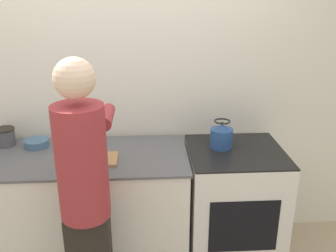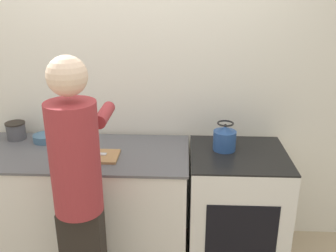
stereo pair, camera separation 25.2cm
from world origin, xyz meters
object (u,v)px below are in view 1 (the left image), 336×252
Objects in this scene: person at (85,190)px; kettle at (221,136)px; knife at (86,157)px; bowl_prep at (37,143)px; oven at (233,205)px; cutting_board at (91,160)px; canister_jar at (5,137)px.

kettle is (0.91, 0.62, 0.06)m from person.
bowl_prep is (-0.40, 0.25, 0.01)m from knife.
oven is at bearing 28.69° from person.
cutting_board is 2.43× the size of canister_jar.
bowl_prep is 0.25m from canister_jar.
person is at bearing -57.98° from bowl_prep.
kettle is (0.94, 0.14, 0.10)m from cutting_board.
knife is at bearing -24.72° from canister_jar.
oven is 6.08× the size of canister_jar.
bowl_prep is (-0.44, 0.27, 0.02)m from cutting_board.
person is 0.48m from cutting_board.
person is 1.06m from canister_jar.
oven is 2.50× the size of cutting_board.
knife is (-0.07, 0.49, -0.02)m from person.
knife is 1.45× the size of bowl_prep.
person reaches higher than kettle.
cutting_board is (-1.04, -0.08, 0.46)m from oven.
person is 9.66× the size of bowl_prep.
person reaches higher than knife.
canister_jar is (-0.71, 0.79, 0.03)m from person.
person reaches higher than cutting_board.
canister_jar is (-0.68, 0.32, 0.06)m from cutting_board.
canister_jar reaches higher than cutting_board.
canister_jar reaches higher than oven.
person is at bearing -86.25° from cutting_board.
oven is 0.57m from kettle.
bowl_prep is (-1.38, 0.13, -0.08)m from kettle.
knife is (-1.08, -0.06, 0.47)m from oven.
kettle is at bearing -5.44° from bowl_prep.
kettle reaches higher than canister_jar.
canister_jar is (-1.62, 0.17, -0.04)m from kettle.
oven is at bearing 4.30° from cutting_board.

